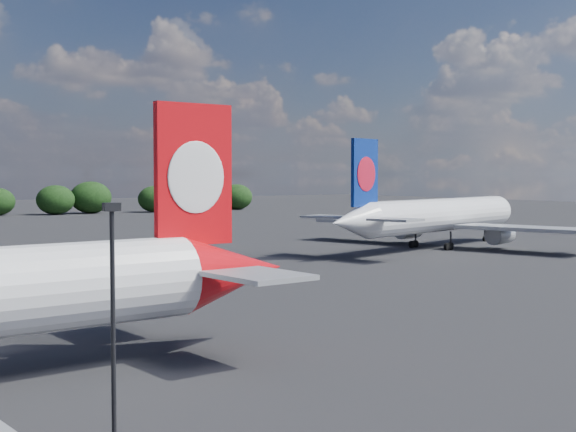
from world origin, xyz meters
TOP-DOWN VIEW (x-y plane):
  - china_southern_airliner at (67.78, 52.81)m, footprint 46.06×44.17m
  - apron_lamp_post at (-3.64, -7.64)m, footprint 0.55×0.30m

SIDE VIEW (x-z plane):
  - china_southern_airliner at x=67.78m, z-range -2.99..12.30m
  - apron_lamp_post at x=-3.64m, z-range 0.64..10.50m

